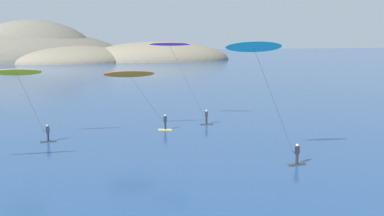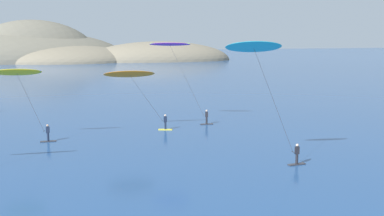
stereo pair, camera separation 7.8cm
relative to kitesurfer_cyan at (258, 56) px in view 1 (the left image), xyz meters
name	(u,v)px [view 1 (the left image)]	position (x,y,z in m)	size (l,w,h in m)	color
headland_island	(48,62)	(-10.39, 159.99, -8.66)	(124.01, 46.63, 31.74)	#6B6656
kitesurfer_cyan	(258,56)	(0.00, 0.00, 0.00)	(6.79, 2.15, 9.88)	#2D2D33
kitesurfer_orange	(132,78)	(-6.30, 16.86, -2.96)	(7.30, 1.65, 6.62)	yellow
kitesurfer_yellow	(20,79)	(-17.45, 14.70, -2.52)	(5.66, 1.61, 7.21)	#2D2D33
kitesurfer_purple	(174,52)	(-1.00, 19.42, -0.36)	(7.12, 3.08, 9.46)	#2D2D33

